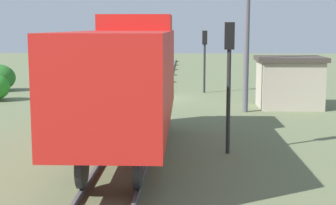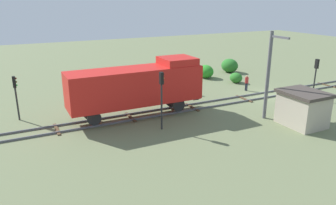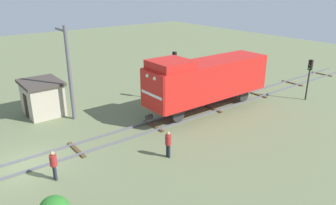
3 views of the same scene
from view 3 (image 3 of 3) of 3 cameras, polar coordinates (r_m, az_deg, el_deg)
name	(u,v)px [view 3 (image 3 of 3)]	position (r m, az deg, el deg)	size (l,w,h in m)	color
ground_plane	(28,165)	(21.01, -23.22, -10.05)	(107.30, 107.30, 0.00)	#66704C
railway_track	(28,164)	(20.98, -23.25, -9.88)	(2.40, 71.53, 0.16)	#595960
locomotive	(206,78)	(26.44, 6.69, 4.19)	(2.90, 11.60, 4.60)	red
traffic_signal_mid	(174,67)	(28.45, 1.11, 6.11)	(0.32, 0.34, 4.45)	#262628
traffic_signal_far	(309,72)	(31.49, 23.40, 4.87)	(0.32, 0.34, 3.67)	#262628
worker_near_track	(54,163)	(18.65, -19.30, -9.95)	(0.38, 0.38, 1.70)	#262B38
worker_by_signal	(168,142)	(19.76, 0.04, -6.94)	(0.38, 0.38, 1.70)	#262B38
catenary_mast	(69,71)	(25.48, -16.86, 5.29)	(1.94, 0.28, 7.17)	#595960
relay_hut	(42,97)	(27.94, -21.03, 0.85)	(3.50, 2.90, 2.74)	#B2A893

